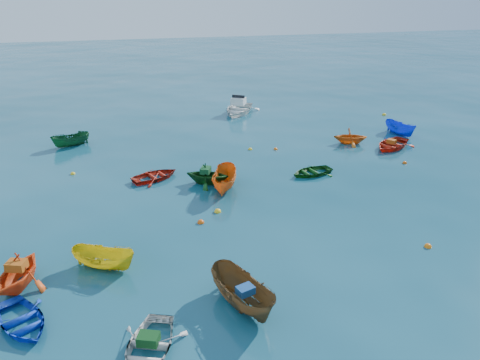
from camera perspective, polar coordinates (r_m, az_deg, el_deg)
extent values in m
plane|color=#0B4050|center=(22.86, 3.01, -5.75)|extent=(160.00, 160.00, 0.00)
imported|color=#0E35B8|center=(18.65, -24.98, -15.78)|extent=(3.22, 3.55, 0.60)
imported|color=silver|center=(16.35, -11.08, -19.97)|extent=(3.11, 3.62, 0.63)
imported|color=brown|center=(17.82, 0.37, -15.20)|extent=(2.45, 3.78, 1.37)
imported|color=#F35016|center=(20.76, -25.22, -11.53)|extent=(3.13, 3.37, 1.45)
imported|color=gold|center=(20.63, -16.13, -10.27)|extent=(3.00, 2.29, 1.10)
imported|color=#114913|center=(29.19, 8.70, 0.70)|extent=(3.05, 2.48, 0.56)
imported|color=#AB1D0E|center=(28.65, -10.26, 0.14)|extent=(3.45, 3.02, 0.60)
imported|color=#D15D13|center=(26.80, -1.84, -1.15)|extent=(2.36, 3.63, 1.31)
imported|color=#104716|center=(27.63, -3.96, -0.41)|extent=(3.22, 3.05, 1.33)
imported|color=red|center=(35.18, 17.96, 3.77)|extent=(4.23, 3.94, 0.71)
imported|color=#1034D2|center=(38.43, 18.85, 5.28)|extent=(1.78, 3.10, 1.13)
imported|color=#D76214|center=(35.31, 13.23, 4.38)|extent=(2.88, 2.65, 1.26)
imported|color=#114C27|center=(35.91, -19.82, 3.91)|extent=(2.95, 1.98, 1.07)
imported|color=white|center=(42.46, -0.20, 8.18)|extent=(5.09, 5.51, 1.53)
cube|color=#104117|center=(16.10, -11.11, -18.49)|extent=(0.81, 0.71, 0.33)
cube|color=#184B8F|center=(17.21, 0.66, -13.29)|extent=(0.73, 0.64, 0.29)
cube|color=#BE5613|center=(20.33, -25.59, -9.36)|extent=(0.84, 0.73, 0.34)
cube|color=#134C23|center=(27.34, -4.21, 1.20)|extent=(0.77, 0.85, 0.34)
cube|color=#B44F12|center=(34.94, 17.99, 4.51)|extent=(0.69, 0.73, 0.28)
sphere|color=yellow|center=(24.27, -2.74, -3.92)|extent=(0.36, 0.36, 0.36)
sphere|color=orange|center=(22.87, 21.92, -7.58)|extent=(0.34, 0.34, 0.34)
sphere|color=#EE550C|center=(23.28, -4.81, -5.23)|extent=(0.35, 0.35, 0.35)
sphere|color=yellow|center=(33.09, 1.26, 3.73)|extent=(0.29, 0.29, 0.29)
sphere|color=#D3530B|center=(32.43, 19.43, 1.94)|extent=(0.30, 0.30, 0.30)
sphere|color=yellow|center=(30.66, -19.71, 0.68)|extent=(0.29, 0.29, 0.29)
sphere|color=#FF620D|center=(33.19, 4.37, 3.72)|extent=(0.29, 0.29, 0.29)
sphere|color=yellow|center=(43.70, 17.16, 7.58)|extent=(0.35, 0.35, 0.35)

